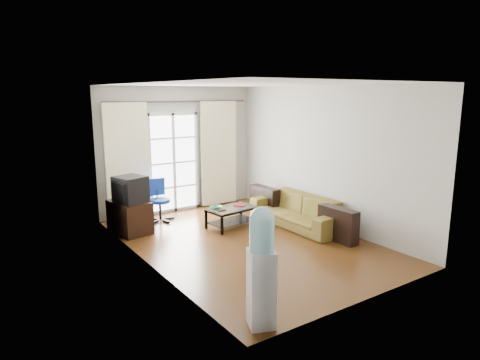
% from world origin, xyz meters
% --- Properties ---
extents(floor, '(5.20, 5.20, 0.00)m').
position_xyz_m(floor, '(0.00, 0.00, 0.00)').
color(floor, '#563214').
rests_on(floor, ground).
extents(ceiling, '(5.20, 5.20, 0.00)m').
position_xyz_m(ceiling, '(0.00, 0.00, 2.70)').
color(ceiling, white).
rests_on(ceiling, wall_back).
extents(wall_back, '(3.60, 0.02, 2.70)m').
position_xyz_m(wall_back, '(0.00, 2.60, 1.35)').
color(wall_back, '#B7B6AE').
rests_on(wall_back, floor).
extents(wall_front, '(3.60, 0.02, 2.70)m').
position_xyz_m(wall_front, '(0.00, -2.60, 1.35)').
color(wall_front, '#B7B6AE').
rests_on(wall_front, floor).
extents(wall_left, '(0.02, 5.20, 2.70)m').
position_xyz_m(wall_left, '(-1.80, 0.00, 1.35)').
color(wall_left, '#B7B6AE').
rests_on(wall_left, floor).
extents(wall_right, '(0.02, 5.20, 2.70)m').
position_xyz_m(wall_right, '(1.80, 0.00, 1.35)').
color(wall_right, '#B7B6AE').
rests_on(wall_right, floor).
extents(french_door, '(1.16, 0.06, 2.15)m').
position_xyz_m(french_door, '(-0.15, 2.54, 1.07)').
color(french_door, white).
rests_on(french_door, wall_back).
extents(curtain_rod, '(3.30, 0.04, 0.04)m').
position_xyz_m(curtain_rod, '(0.00, 2.50, 2.38)').
color(curtain_rod, '#4C3F2D').
rests_on(curtain_rod, wall_back).
extents(curtain_left, '(0.90, 0.07, 2.35)m').
position_xyz_m(curtain_left, '(-1.20, 2.48, 1.20)').
color(curtain_left, '#FFFDCD').
rests_on(curtain_left, curtain_rod).
extents(curtain_right, '(0.90, 0.07, 2.35)m').
position_xyz_m(curtain_right, '(0.95, 2.48, 1.20)').
color(curtain_right, '#FFFDCD').
rests_on(curtain_right, curtain_rod).
extents(radiator, '(0.64, 0.12, 0.64)m').
position_xyz_m(radiator, '(0.80, 2.50, 0.33)').
color(radiator, gray).
rests_on(radiator, floor).
extents(sofa, '(2.09, 0.88, 0.60)m').
position_xyz_m(sofa, '(1.36, 0.20, 0.30)').
color(sofa, brown).
rests_on(sofa, floor).
extents(coffee_table, '(1.01, 0.66, 0.38)m').
position_xyz_m(coffee_table, '(0.25, 0.85, 0.25)').
color(coffee_table, silver).
rests_on(coffee_table, floor).
extents(bowl, '(0.24, 0.24, 0.05)m').
position_xyz_m(bowl, '(-0.03, 0.96, 0.41)').
color(bowl, '#2F8235').
rests_on(bowl, coffee_table).
extents(book, '(0.36, 0.36, 0.02)m').
position_xyz_m(book, '(0.40, 0.85, 0.39)').
color(book, '#A82714').
rests_on(book, coffee_table).
extents(remote, '(0.16, 0.06, 0.02)m').
position_xyz_m(remote, '(-0.02, 0.77, 0.39)').
color(remote, black).
rests_on(remote, coffee_table).
extents(tv_stand, '(0.66, 0.89, 0.59)m').
position_xyz_m(tv_stand, '(-1.50, 1.65, 0.30)').
color(tv_stand, black).
rests_on(tv_stand, floor).
extents(crt_tv, '(0.62, 0.63, 0.48)m').
position_xyz_m(crt_tv, '(-1.50, 1.59, 0.83)').
color(crt_tv, black).
rests_on(crt_tv, tv_stand).
extents(task_chair, '(0.63, 0.63, 0.85)m').
position_xyz_m(task_chair, '(-0.73, 2.04, 0.25)').
color(task_chair, black).
rests_on(task_chair, floor).
extents(water_cooler, '(0.37, 0.37, 1.38)m').
position_xyz_m(water_cooler, '(-1.44, -2.35, 0.72)').
color(water_cooler, white).
rests_on(water_cooler, floor).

